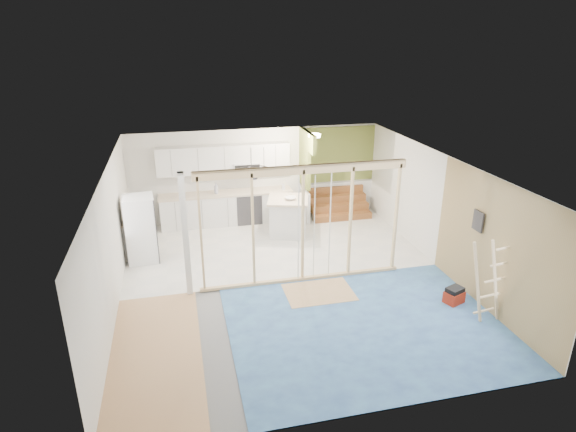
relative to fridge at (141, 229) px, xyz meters
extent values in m
cube|color=slate|center=(3.08, -1.82, -0.80)|extent=(7.00, 8.00, 0.01)
cube|color=white|center=(3.08, -1.82, 1.80)|extent=(7.00, 8.00, 0.01)
cube|color=silver|center=(3.08, 2.18, 0.50)|extent=(7.00, 0.01, 2.60)
cube|color=silver|center=(3.08, -5.82, 0.50)|extent=(7.00, 0.01, 2.60)
cube|color=silver|center=(-0.42, -1.82, 0.50)|extent=(0.01, 8.00, 2.60)
cube|color=silver|center=(6.58, -1.82, 0.50)|extent=(0.01, 8.00, 2.60)
cube|color=silver|center=(3.08, 0.18, -0.79)|extent=(7.00, 4.00, 0.02)
cube|color=#4E92BF|center=(4.08, -3.82, -0.79)|extent=(5.00, 4.00, 0.02)
cube|color=tan|center=(0.33, -3.82, -0.79)|extent=(1.50, 4.00, 0.02)
cube|color=tan|center=(3.58, -2.42, -0.78)|extent=(1.40, 1.00, 0.01)
cube|color=#D0BC7F|center=(3.38, -1.82, 1.70)|extent=(4.40, 0.09, 0.18)
cube|color=#D0BC7F|center=(3.38, -1.82, -0.75)|extent=(4.40, 0.09, 0.06)
cube|color=silver|center=(0.98, -1.82, 0.50)|extent=(0.12, 0.14, 2.60)
cube|color=#D0BC7F|center=(1.28, -1.82, 0.50)|extent=(0.04, 0.09, 2.40)
cube|color=#D0BC7F|center=(2.33, -1.82, 0.50)|extent=(0.04, 0.09, 2.40)
cube|color=#D0BC7F|center=(3.38, -1.82, 0.50)|extent=(0.05, 0.09, 2.40)
cube|color=#D0BC7F|center=(4.43, -1.82, 0.50)|extent=(0.04, 0.09, 2.40)
cube|color=#D0BC7F|center=(5.48, -1.82, 0.50)|extent=(0.04, 0.09, 2.40)
cylinder|color=silver|center=(3.28, -1.85, 0.42)|extent=(0.02, 0.02, 2.35)
cylinder|color=silver|center=(3.98, -1.80, 0.42)|extent=(0.02, 0.02, 2.35)
cylinder|color=silver|center=(3.63, -1.82, 0.42)|extent=(0.02, 0.02, 2.35)
cube|color=silver|center=(2.18, 1.88, -0.36)|extent=(3.60, 0.60, 0.88)
cube|color=beige|center=(2.18, 1.88, 0.11)|extent=(3.66, 0.64, 0.05)
cube|color=silver|center=(-0.12, 0.78, -0.36)|extent=(0.60, 1.60, 0.88)
cube|color=beige|center=(-0.12, 0.78, 0.11)|extent=(0.64, 1.64, 0.05)
cube|color=silver|center=(2.18, 2.00, 1.05)|extent=(3.60, 0.34, 0.75)
cube|color=silver|center=(2.78, 1.96, 0.75)|extent=(0.72, 0.38, 0.36)
cube|color=black|center=(2.78, 1.77, 0.75)|extent=(0.68, 0.02, 0.30)
cube|color=olive|center=(4.38, 1.73, 1.00)|extent=(0.10, 0.90, 1.60)
cube|color=silver|center=(4.38, 1.73, -0.35)|extent=(0.10, 0.90, 0.90)
cube|color=olive|center=(4.38, 1.03, 1.55)|extent=(0.10, 0.50, 0.50)
cube|color=olive|center=(5.48, 2.15, 0.95)|extent=(2.20, 0.04, 1.60)
cube|color=silver|center=(5.48, 2.15, -0.35)|extent=(2.20, 0.04, 0.90)
cube|color=brown|center=(5.43, 1.38, -0.70)|extent=(1.70, 0.26, 0.20)
cube|color=brown|center=(5.43, 1.64, -0.50)|extent=(1.70, 0.26, 0.20)
cube|color=brown|center=(5.43, 1.90, -0.30)|extent=(1.70, 0.26, 0.20)
cube|color=brown|center=(5.43, 2.16, -0.10)|extent=(1.70, 0.26, 0.20)
torus|color=black|center=(2.78, 0.08, 1.25)|extent=(0.52, 0.52, 0.02)
cylinder|color=black|center=(2.63, 0.08, 1.50)|extent=(0.01, 0.01, 0.50)
cylinder|color=black|center=(2.93, 0.08, 1.50)|extent=(0.01, 0.01, 0.50)
cylinder|color=#36353A|center=(2.68, -0.02, 1.10)|extent=(0.14, 0.14, 0.14)
cylinder|color=#36353A|center=(2.90, 0.18, 1.12)|extent=(0.12, 0.12, 0.12)
cube|color=#9D8255|center=(6.56, -3.82, 0.50)|extent=(0.02, 4.00, 2.60)
cube|color=#36353A|center=(6.51, -3.22, 0.85)|extent=(0.04, 0.30, 0.40)
cylinder|color=#FFEABF|center=(4.48, 1.18, 1.74)|extent=(0.32, 0.32, 0.08)
cube|color=white|center=(-0.01, 0.00, 0.00)|extent=(0.74, 0.72, 1.59)
cube|color=#36353A|center=(0.33, 0.00, 0.00)|extent=(0.07, 0.64, 1.56)
cube|color=silver|center=(3.67, 0.75, -0.33)|extent=(1.14, 1.14, 0.93)
cube|color=beige|center=(3.67, 0.75, 0.18)|extent=(1.28, 1.28, 0.05)
imported|color=silver|center=(3.71, 0.66, 0.25)|extent=(0.30, 0.30, 0.07)
imported|color=#9EA0B1|center=(1.91, 1.84, 0.29)|extent=(0.13, 0.13, 0.32)
imported|color=silver|center=(3.78, 1.77, 0.24)|extent=(0.11, 0.11, 0.21)
cube|color=maroon|center=(6.08, -3.41, -0.67)|extent=(0.44, 0.39, 0.26)
cube|color=black|center=(6.08, -3.41, -0.50)|extent=(0.39, 0.34, 0.09)
cube|color=#E2C08A|center=(6.02, -4.12, 0.04)|extent=(0.39, 0.09, 1.65)
cube|color=#E2C08A|center=(6.38, -4.12, 0.04)|extent=(0.39, 0.09, 1.65)
cube|color=#E2C08A|center=(6.25, -4.12, -0.57)|extent=(0.40, 0.09, 0.11)
cube|color=#E2C08A|center=(6.32, -4.12, -0.25)|extent=(0.40, 0.09, 0.11)
cube|color=#E2C08A|center=(6.38, -4.12, 0.06)|extent=(0.40, 0.09, 0.11)
cube|color=#E2C08A|center=(6.45, -4.12, 0.38)|extent=(0.40, 0.09, 0.11)
cube|color=#E2C08A|center=(6.51, -4.12, 0.69)|extent=(0.40, 0.09, 0.11)
camera|label=1|loc=(0.94, -10.77, 4.26)|focal=30.00mm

